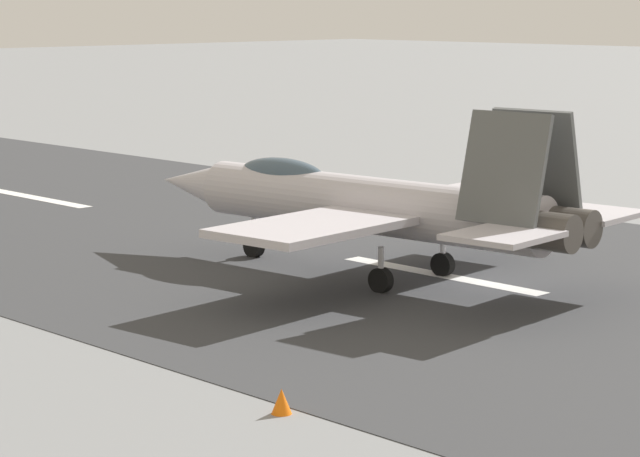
% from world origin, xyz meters
% --- Properties ---
extents(ground_plane, '(400.00, 400.00, 0.00)m').
position_xyz_m(ground_plane, '(0.00, 0.00, 0.00)').
color(ground_plane, gray).
extents(runway_strip, '(240.00, 26.00, 0.02)m').
position_xyz_m(runway_strip, '(-0.02, 0.00, 0.01)').
color(runway_strip, '#36373A').
rests_on(runway_strip, ground).
extents(fighter_jet, '(17.51, 13.68, 5.57)m').
position_xyz_m(fighter_jet, '(2.31, 1.77, 2.37)').
color(fighter_jet, '#B9B3BB').
rests_on(fighter_jet, ground).
extents(marker_cone_near, '(0.44, 0.44, 0.55)m').
position_xyz_m(marker_cone_near, '(-6.24, 13.38, 0.28)').
color(marker_cone_near, orange).
rests_on(marker_cone_near, ground).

